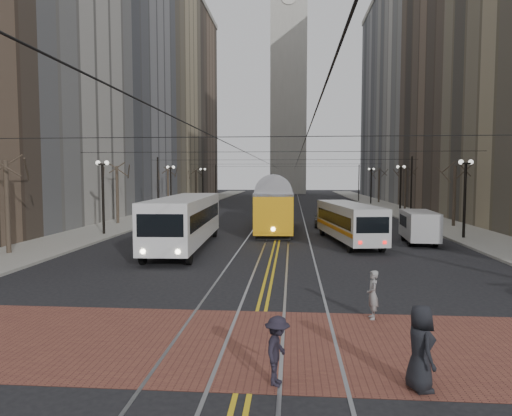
% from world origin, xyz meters
% --- Properties ---
extents(ground, '(260.00, 260.00, 0.00)m').
position_xyz_m(ground, '(0.00, 0.00, 0.00)').
color(ground, black).
rests_on(ground, ground).
extents(sidewalk_left, '(5.00, 140.00, 0.15)m').
position_xyz_m(sidewalk_left, '(-15.00, 45.00, 0.07)').
color(sidewalk_left, gray).
rests_on(sidewalk_left, ground).
extents(sidewalk_right, '(5.00, 140.00, 0.15)m').
position_xyz_m(sidewalk_right, '(15.00, 45.00, 0.07)').
color(sidewalk_right, gray).
rests_on(sidewalk_right, ground).
extents(crosswalk_band, '(25.00, 6.00, 0.01)m').
position_xyz_m(crosswalk_band, '(0.00, -4.00, 0.01)').
color(crosswalk_band, brown).
rests_on(crosswalk_band, ground).
extents(streetcar_rails, '(4.80, 130.00, 0.02)m').
position_xyz_m(streetcar_rails, '(0.00, 45.00, 0.00)').
color(streetcar_rails, gray).
rests_on(streetcar_rails, ground).
extents(centre_lines, '(0.42, 130.00, 0.01)m').
position_xyz_m(centre_lines, '(0.00, 45.00, 0.01)').
color(centre_lines, gold).
rests_on(centre_lines, ground).
extents(building_left_mid, '(16.00, 20.00, 34.00)m').
position_xyz_m(building_left_mid, '(-25.50, 46.00, 17.00)').
color(building_left_mid, slate).
rests_on(building_left_mid, ground).
extents(building_left_midfar, '(20.00, 20.00, 52.00)m').
position_xyz_m(building_left_midfar, '(-27.50, 66.00, 26.00)').
color(building_left_midfar, gray).
rests_on(building_left_midfar, ground).
extents(building_left_far, '(16.00, 20.00, 40.00)m').
position_xyz_m(building_left_far, '(-25.50, 86.00, 20.00)').
color(building_left_far, brown).
rests_on(building_left_far, ground).
extents(building_right_mid, '(16.00, 20.00, 34.00)m').
position_xyz_m(building_right_mid, '(25.50, 46.00, 17.00)').
color(building_right_mid, brown).
rests_on(building_right_mid, ground).
extents(building_right_midfar, '(20.00, 20.00, 52.00)m').
position_xyz_m(building_right_midfar, '(27.50, 66.00, 26.00)').
color(building_right_midfar, '#9F9C95').
rests_on(building_right_midfar, ground).
extents(building_right_far, '(16.00, 20.00, 40.00)m').
position_xyz_m(building_right_far, '(25.50, 86.00, 20.00)').
color(building_right_far, slate).
rests_on(building_right_far, ground).
extents(clock_tower, '(12.00, 12.00, 66.00)m').
position_xyz_m(clock_tower, '(0.00, 102.00, 35.96)').
color(clock_tower, '#B2AFA5').
rests_on(clock_tower, ground).
extents(lamp_posts, '(27.60, 57.20, 5.60)m').
position_xyz_m(lamp_posts, '(-0.00, 28.75, 2.80)').
color(lamp_posts, black).
rests_on(lamp_posts, ground).
extents(street_trees, '(31.68, 53.28, 5.60)m').
position_xyz_m(street_trees, '(0.00, 35.25, 2.80)').
color(street_trees, '#382D23').
rests_on(street_trees, ground).
extents(trolley_wires, '(25.96, 120.00, 6.60)m').
position_xyz_m(trolley_wires, '(0.00, 34.83, 3.77)').
color(trolley_wires, black).
rests_on(trolley_wires, ground).
extents(transit_bus, '(3.36, 13.43, 3.33)m').
position_xyz_m(transit_bus, '(-5.85, 12.39, 1.67)').
color(transit_bus, silver).
rests_on(transit_bus, ground).
extents(streetcar, '(3.31, 15.66, 3.67)m').
position_xyz_m(streetcar, '(-0.50, 23.57, 1.84)').
color(streetcar, '#F4A815').
rests_on(streetcar, ground).
extents(rear_bus, '(3.79, 10.75, 2.75)m').
position_xyz_m(rear_bus, '(5.00, 15.61, 1.37)').
color(rear_bus, '#BCBCBC').
rests_on(rear_bus, ground).
extents(cargo_van, '(2.33, 5.20, 2.24)m').
position_xyz_m(cargo_van, '(9.83, 15.64, 1.12)').
color(cargo_van, '#BABABA').
rests_on(cargo_van, ground).
extents(sedan_grey, '(2.15, 4.80, 1.60)m').
position_xyz_m(sedan_grey, '(4.08, 25.88, 0.80)').
color(sedan_grey, '#3B3F42').
rests_on(sedan_grey, ground).
extents(sedan_silver, '(1.78, 4.40, 1.42)m').
position_xyz_m(sedan_silver, '(8.20, 39.62, 0.71)').
color(sedan_silver, '#B8BAC0').
rests_on(sedan_silver, ground).
extents(pedestrian_a, '(0.74, 1.01, 1.91)m').
position_xyz_m(pedestrian_a, '(3.89, -6.50, 0.96)').
color(pedestrian_a, black).
rests_on(pedestrian_a, crosswalk_band).
extents(pedestrian_b, '(0.39, 0.59, 1.61)m').
position_xyz_m(pedestrian_b, '(3.72, -1.50, 0.82)').
color(pedestrian_b, gray).
rests_on(pedestrian_b, crosswalk_band).
extents(pedestrian_d, '(0.77, 1.11, 1.57)m').
position_xyz_m(pedestrian_d, '(0.74, -6.50, 0.80)').
color(pedestrian_d, black).
rests_on(pedestrian_d, crosswalk_band).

